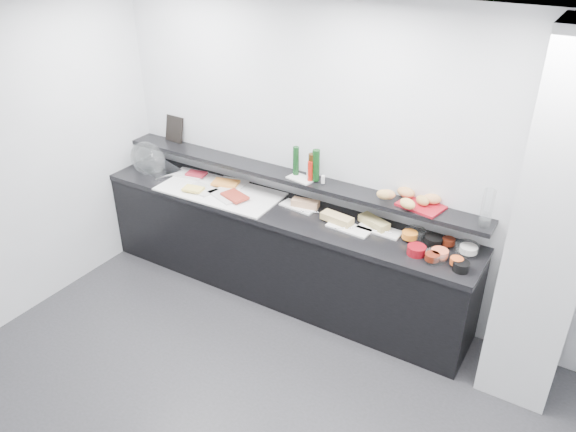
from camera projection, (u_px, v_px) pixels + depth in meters
The scene contains 55 objects.
back_wall at pixel (368, 166), 4.68m from camera, with size 5.00×0.02×2.70m, color silver.
ceiling at pixel (206, 44), 2.53m from camera, with size 5.00×5.00×0.00m, color white.
column at pixel (553, 231), 3.73m from camera, with size 0.50×0.50×2.70m, color silver.
buffet_cabinet at pixel (279, 252), 5.22m from camera, with size 3.60×0.60×0.85m, color black.
counter_top at pixel (279, 210), 5.00m from camera, with size 3.62×0.62×0.05m, color black.
wall_shelf at pixel (289, 177), 5.01m from camera, with size 3.60×0.25×0.04m, color black.
cloche_base at pixel (158, 169), 5.67m from camera, with size 0.45×0.30×0.04m, color #B0B2B7.
cloche_dome at pixel (148, 159), 5.62m from camera, with size 0.46×0.30×0.34m, color white.
linen_runner at pixel (220, 192), 5.25m from camera, with size 1.17×0.55×0.01m, color white.
platter_meat_a at pixel (190, 174), 5.55m from camera, with size 0.31×0.20×0.01m, color silver.
food_meat_a at pixel (196, 174), 5.51m from camera, with size 0.19×0.12×0.02m, color maroon.
platter_salmon at pixel (232, 183), 5.38m from camera, with size 0.28×0.19×0.01m, color white.
food_salmon at pixel (225, 183), 5.33m from camera, with size 0.24×0.16×0.02m, color orange.
platter_cheese at pixel (201, 189), 5.26m from camera, with size 0.28×0.19×0.01m, color silver.
food_cheese at pixel (193, 189), 5.22m from camera, with size 0.19×0.12×0.02m, color #FEDF62.
platter_meat_b at pixel (227, 195), 5.15m from camera, with size 0.33×0.22×0.01m, color silver.
food_meat_b at pixel (235, 196), 5.09m from camera, with size 0.25×0.16×0.02m, color maroon.
sandwich_plate_left at pixel (298, 207), 4.98m from camera, with size 0.33×0.14×0.01m, color white.
sandwich_food_left at pixel (305, 203), 4.96m from camera, with size 0.24×0.09×0.06m, color tan.
tongs_left at pixel (310, 212), 4.87m from camera, with size 0.01×0.01×0.16m, color #A9ACAF.
sandwich_plate_mid at pixel (349, 228), 4.65m from camera, with size 0.37×0.16×0.01m, color white.
sandwich_food_mid at pixel (337, 218), 4.72m from camera, with size 0.28×0.11×0.06m, color tan.
tongs_mid at pixel (343, 228), 4.63m from camera, with size 0.01×0.01×0.16m, color silver.
sandwich_plate_right at pixel (380, 230), 4.62m from camera, with size 0.37×0.16×0.01m, color white.
sandwich_food_right at pixel (374, 222), 4.66m from camera, with size 0.28×0.11×0.06m, color tan.
tongs_right at pixel (382, 232), 4.58m from camera, with size 0.01×0.01×0.16m, color silver.
bowl_glass_fruit at pixel (415, 233), 4.52m from camera, with size 0.17×0.17×0.07m, color white.
fill_glass_fruit at pixel (410, 235), 4.48m from camera, with size 0.13×0.13×0.05m, color orange.
bowl_black_jam at pixel (434, 241), 4.42m from camera, with size 0.15×0.15×0.07m, color black.
fill_black_jam at pixel (449, 241), 4.39m from camera, with size 0.10×0.10×0.05m, color #53180B.
bowl_glass_cream at pixel (467, 248), 4.32m from camera, with size 0.18×0.18×0.07m, color white.
fill_glass_cream at pixel (469, 249), 4.29m from camera, with size 0.14×0.14×0.05m, color silver.
bowl_red_jam at pixel (416, 250), 4.30m from camera, with size 0.14×0.14×0.07m, color maroon.
fill_red_jam at pixel (432, 257), 4.20m from camera, with size 0.11×0.11×0.05m, color #5A1A0C.
bowl_glass_salmon at pixel (436, 257), 4.22m from camera, with size 0.16×0.16×0.07m, color white.
fill_glass_salmon at pixel (440, 253), 4.24m from camera, with size 0.13×0.13×0.05m, color #F3603B.
bowl_black_fruit at pixel (461, 266), 4.11m from camera, with size 0.12×0.12×0.07m, color black.
fill_black_fruit at pixel (457, 261), 4.15m from camera, with size 0.10×0.10×0.05m, color #DB521D.
framed_print at pixel (174, 129), 5.65m from camera, with size 0.22×0.02×0.26m, color black.
print_art at pixel (172, 128), 5.69m from camera, with size 0.17×0.00×0.22m, color beige.
condiment_tray at pixel (301, 179), 4.91m from camera, with size 0.24×0.15×0.01m, color silver.
bottle_green_a at pixel (296, 161), 4.91m from camera, with size 0.05×0.05×0.26m, color #0E3615.
bottle_brown at pixel (312, 167), 4.82m from camera, with size 0.06×0.06×0.24m, color #331F09.
bottle_green_b at pixel (316, 165), 4.80m from camera, with size 0.07×0.07×0.28m, color #0F3813.
bottle_hot at pixel (310, 171), 4.82m from camera, with size 0.04×0.04×0.18m, color #B81A0D.
shaker_salt at pixel (308, 173), 4.91m from camera, with size 0.03×0.03×0.07m, color silver.
shaker_pepper at pixel (323, 179), 4.80m from camera, with size 0.03×0.03×0.07m, color silver.
bread_tray at pixel (421, 206), 4.46m from camera, with size 0.34×0.24×0.02m, color maroon.
bread_roll_n at pixel (406, 192), 4.55m from camera, with size 0.15×0.10×0.08m, color #C2844A.
bread_roll_ne at pixel (432, 199), 4.45m from camera, with size 0.14×0.09×0.08m, color tan.
bread_roll_sw at pixel (387, 194), 4.52m from camera, with size 0.13×0.08×0.08m, color tan.
bread_roll_s at pixel (408, 204), 4.38m from camera, with size 0.14×0.09×0.08m, color #D8A752.
bread_roll_midw at pixel (384, 194), 4.52m from camera, with size 0.12×0.08×0.08m, color tan.
bread_roll_mide at pixel (422, 200), 4.43m from camera, with size 0.12×0.08×0.08m, color #B88A46.
carafe at pixel (487, 208), 4.12m from camera, with size 0.09×0.09×0.30m, color silver.
Camera 1 is at (1.66, -2.02, 3.25)m, focal length 35.00 mm.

